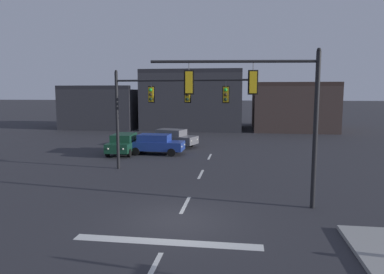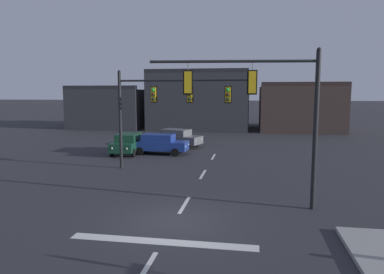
{
  "view_description": "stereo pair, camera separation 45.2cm",
  "coord_description": "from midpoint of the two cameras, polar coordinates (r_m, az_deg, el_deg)",
  "views": [
    {
      "loc": [
        2.43,
        -13.13,
        4.99
      ],
      "look_at": [
        0.11,
        3.35,
        2.88
      ],
      "focal_mm": 33.34,
      "sensor_mm": 36.0,
      "label": 1
    },
    {
      "loc": [
        2.87,
        -13.06,
        4.99
      ],
      "look_at": [
        0.11,
        3.35,
        2.88
      ],
      "focal_mm": 33.34,
      "sensor_mm": 36.0,
      "label": 2
    }
  ],
  "objects": [
    {
      "name": "ground_plane",
      "position": [
        14.26,
        -3.31,
        -13.25
      ],
      "size": [
        400.0,
        400.0,
        0.0
      ],
      "primitive_type": "plane",
      "color": "#2B2B30"
    },
    {
      "name": "stop_bar_paint",
      "position": [
        12.45,
        -5.19,
        -16.4
      ],
      "size": [
        6.4,
        0.5,
        0.01
      ],
      "primitive_type": "cube",
      "color": "silver",
      "rests_on": "ground"
    },
    {
      "name": "lane_centreline",
      "position": [
        16.12,
        -1.9,
        -10.79
      ],
      "size": [
        0.16,
        26.4,
        0.01
      ],
      "color": "silver",
      "rests_on": "ground"
    },
    {
      "name": "signal_mast_near_side",
      "position": [
        15.28,
        11.23,
        5.62
      ],
      "size": [
        7.01,
        0.89,
        6.79
      ],
      "color": "black",
      "rests_on": "ground"
    },
    {
      "name": "signal_mast_far_side",
      "position": [
        22.37,
        -5.88,
        5.61
      ],
      "size": [
        8.5,
        0.98,
        6.37
      ],
      "color": "black",
      "rests_on": "ground"
    },
    {
      "name": "car_lot_nearside",
      "position": [
        32.5,
        -3.57,
        -0.09
      ],
      "size": [
        4.74,
        3.1,
        1.61
      ],
      "color": "slate",
      "rests_on": "ground"
    },
    {
      "name": "car_lot_middle",
      "position": [
        29.44,
        -11.32,
        -0.98
      ],
      "size": [
        2.1,
        4.53,
        1.61
      ],
      "color": "#143D28",
      "rests_on": "ground"
    },
    {
      "name": "car_lot_farside",
      "position": [
        28.83,
        -6.27,
        -1.06
      ],
      "size": [
        4.5,
        2.03,
        1.61
      ],
      "color": "navy",
      "rests_on": "ground"
    },
    {
      "name": "building_row",
      "position": [
        49.11,
        1.6,
        5.09
      ],
      "size": [
        35.73,
        12.0,
        7.83
      ],
      "color": "#38383D",
      "rests_on": "ground"
    }
  ]
}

